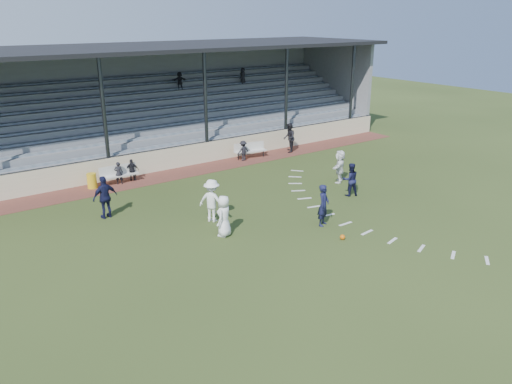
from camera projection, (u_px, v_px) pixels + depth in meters
The scene contains 19 objects.
ground at pixel (293, 241), 19.43m from camera, with size 90.00×90.00×0.00m, color #2F3E19.
cinder_track at pixel (171, 175), 27.45m from camera, with size 34.00×2.00×0.02m, color #5B2C24.
retaining_wall at pixel (162, 160), 28.06m from camera, with size 34.00×0.18×1.20m, color beige.
bench_left at pixel (119, 173), 25.89m from camera, with size 2.00×0.48×0.95m.
bench_right at pixel (250, 149), 30.48m from camera, with size 2.04×0.79×0.95m.
trash_bin at pixel (92, 181), 25.19m from camera, with size 0.48×0.48×0.76m, color gold.
football at pixel (343, 237), 19.50m from camera, with size 0.21×0.21×0.21m, color #D2610C.
player_white_lead at pixel (224, 216), 19.62m from camera, with size 0.82×0.53×1.68m, color white.
player_navy_lead at pixel (323, 205), 20.61m from camera, with size 0.65×0.42×1.77m, color #141637.
player_navy_mid at pixel (350, 179), 24.06m from camera, with size 0.79×0.62×1.63m, color #141637.
player_white_wing at pixel (212, 201), 20.99m from camera, with size 1.20×0.69×1.85m, color white.
player_navy_wing at pixel (105, 197), 21.36m from camera, with size 1.10×0.46×1.88m, color #141637.
player_white_back at pixel (340, 166), 26.01m from camera, with size 1.59×0.51×1.72m, color white.
official at pixel (289, 138), 31.66m from camera, with size 0.90×0.70×1.85m, color black.
sub_left_near at pixel (119, 173), 25.72m from camera, with size 0.43×0.28×1.19m, color black.
sub_left_far at pixel (132, 170), 26.27m from camera, with size 0.68×0.28×1.16m, color black.
sub_right at pixel (243, 151), 29.90m from camera, with size 0.79×0.45×1.22m, color black.
grandstand at pixel (127, 119), 31.13m from camera, with size 34.60×9.00×6.61m.
penalty_arc at pixel (366, 217), 21.70m from camera, with size 3.89×14.63×0.01m.
Camera 1 is at (-11.52, -13.48, 8.30)m, focal length 35.00 mm.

